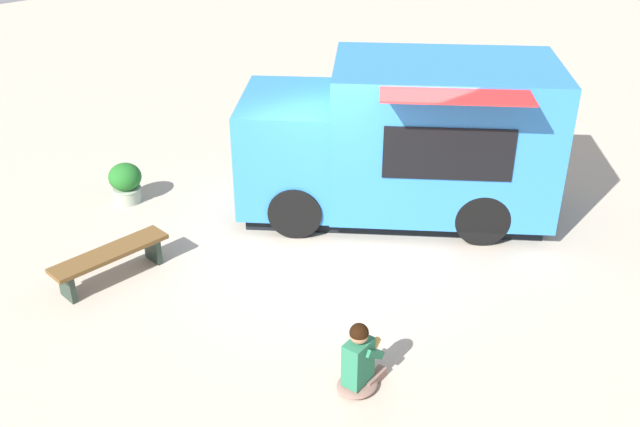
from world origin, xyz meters
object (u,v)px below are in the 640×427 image
person_customer (360,362)px  plaza_bench (110,258)px  planter_flowering_far (126,182)px  food_truck (404,144)px

person_customer → plaza_bench: bearing=-75.0°
person_customer → planter_flowering_far: (-0.26, -5.86, 0.01)m
person_customer → planter_flowering_far: size_ratio=1.30×
plaza_bench → planter_flowering_far: bearing=-123.3°
person_customer → plaza_bench: size_ratio=0.52×
food_truck → plaza_bench: size_ratio=2.89×
food_truck → planter_flowering_far: 4.67m
food_truck → plaza_bench: bearing=-16.0°
food_truck → person_customer: 4.41m
food_truck → plaza_bench: food_truck is taller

